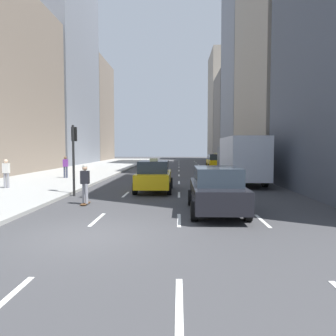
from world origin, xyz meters
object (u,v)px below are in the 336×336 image
sedan_black_near (216,189)px  pedestrian_far_walking (66,166)px  taxi_lead (154,176)px  skateboarder (85,182)px  traffic_light_pole (74,149)px  pedestrian_mid_block (6,172)px  box_truck (240,159)px  taxi_second (216,161)px

sedan_black_near → pedestrian_far_walking: size_ratio=2.96×
taxi_lead → sedan_black_near: size_ratio=0.90×
skateboarder → traffic_light_pole: traffic_light_pole is taller
skateboarder → pedestrian_far_walking: pedestrian_far_walking is taller
taxi_lead → traffic_light_pole: 4.58m
skateboarder → pedestrian_mid_block: pedestrian_mid_block is taller
sedan_black_near → box_truck: box_truck is taller
pedestrian_far_walking → traffic_light_pole: traffic_light_pole is taller
pedestrian_mid_block → taxi_second: bearing=53.7°
skateboarder → taxi_lead: bearing=58.5°
skateboarder → traffic_light_pole: (-1.30, 2.59, 1.45)m
taxi_second → box_truck: (0.00, -14.89, 0.83)m
skateboarder → traffic_light_pole: bearing=116.6°
taxi_lead → taxi_second: same height
sedan_black_near → traffic_light_pole: size_ratio=1.36×
skateboarder → pedestrian_far_walking: 11.79m
pedestrian_mid_block → traffic_light_pole: (4.53, -1.85, 1.34)m
box_truck → pedestrian_far_walking: 13.09m
sedan_black_near → skateboarder: size_ratio=2.80×
traffic_light_pole → taxi_lead: bearing=23.7°
taxi_lead → pedestrian_mid_block: bearing=179.2°
sedan_black_near → skateboarder: (-5.45, 1.58, 0.08)m
taxi_second → taxi_lead: bearing=-106.2°
skateboarder → pedestrian_far_walking: bearing=113.2°
taxi_second → skateboarder: size_ratio=2.52×
box_truck → pedestrian_far_walking: box_truck is taller
taxi_lead → traffic_light_pole: bearing=-156.3°
taxi_lead → traffic_light_pole: (-3.95, -1.73, 1.53)m
skateboarder → pedestrian_mid_block: (-5.83, 4.44, 0.10)m
sedan_black_near → traffic_light_pole: 8.08m
skateboarder → traffic_light_pole: size_ratio=0.48×
skateboarder → pedestrian_mid_block: 7.33m
pedestrian_mid_block → skateboarder: bearing=-37.3°
taxi_lead → skateboarder: 5.07m
sedan_black_near → pedestrian_mid_block: (-11.28, 6.01, 0.18)m
box_truck → sedan_black_near: bearing=-105.2°
sedan_black_near → traffic_light_pole: (-6.75, 4.17, 1.52)m
taxi_second → pedestrian_far_walking: (-12.89, -12.76, 0.19)m
taxi_lead → sedan_black_near: bearing=-64.6°
sedan_black_near → skateboarder: bearing=163.9°
sedan_black_near → taxi_lead: bearing=115.4°
taxi_lead → taxi_second: size_ratio=1.00×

